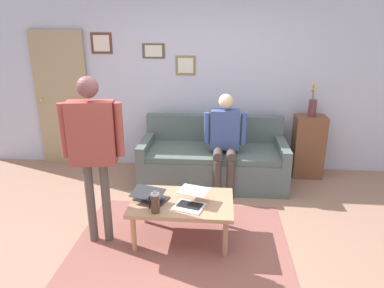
{
  "coord_description": "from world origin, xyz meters",
  "views": [
    {
      "loc": [
        -0.3,
        3.0,
        2.11
      ],
      "look_at": [
        0.03,
        -0.84,
        0.8
      ],
      "focal_mm": 32.78,
      "sensor_mm": 36.0,
      "label": 1
    }
  ],
  "objects": [
    {
      "name": "laptop_left",
      "position": [
        -0.03,
        -0.05,
        0.48
      ],
      "size": [
        0.37,
        0.42,
        0.13
      ],
      "color": "silver",
      "rests_on": "coffee_table"
    },
    {
      "name": "coffee_table",
      "position": [
        0.07,
        -0.14,
        0.38
      ],
      "size": [
        1.03,
        0.67,
        0.43
      ],
      "color": "tan",
      "rests_on": "ground_plane"
    },
    {
      "name": "french_press",
      "position": [
        0.29,
        0.11,
        0.53
      ],
      "size": [
        0.1,
        0.08,
        0.23
      ],
      "color": "#4C3323",
      "rests_on": "coffee_table"
    },
    {
      "name": "couch",
      "position": [
        -0.2,
        -1.58,
        0.31
      ],
      "size": [
        1.97,
        0.89,
        0.88
      ],
      "color": "#52615E",
      "rests_on": "ground_plane"
    },
    {
      "name": "ground_plane",
      "position": [
        0.0,
        0.0,
        0.0
      ],
      "size": [
        7.68,
        7.68,
        0.0
      ],
      "primitive_type": "plane",
      "color": "#9B725D"
    },
    {
      "name": "interior_door",
      "position": [
        2.13,
        -2.11,
        1.02
      ],
      "size": [
        0.82,
        0.09,
        2.05
      ],
      "color": "tan",
      "rests_on": "ground_plane"
    },
    {
      "name": "person_standing",
      "position": [
        0.89,
        -0.03,
        1.08
      ],
      "size": [
        0.59,
        0.24,
        1.68
      ],
      "color": "brown",
      "rests_on": "ground_plane"
    },
    {
      "name": "person_seated",
      "position": [
        -0.36,
        -1.36,
        0.73
      ],
      "size": [
        0.55,
        0.51,
        1.28
      ],
      "color": "#473A38",
      "rests_on": "ground_plane"
    },
    {
      "name": "laptop_center",
      "position": [
        0.39,
        -0.12,
        0.47
      ],
      "size": [
        0.4,
        0.36,
        0.14
      ],
      "color": "#28282D",
      "rests_on": "coffee_table"
    },
    {
      "name": "flower_vase",
      "position": [
        -1.56,
        -1.9,
        1.05
      ],
      "size": [
        0.11,
        0.11,
        0.47
      ],
      "color": "brown",
      "rests_on": "side_shelf"
    },
    {
      "name": "back_wall",
      "position": [
        0.0,
        -2.2,
        1.35
      ],
      "size": [
        7.04,
        0.11,
        2.7
      ],
      "color": "silver",
      "rests_on": "ground_plane"
    },
    {
      "name": "area_rug",
      "position": [
        0.07,
        -0.04,
        0.0
      ],
      "size": [
        2.15,
        1.67,
        0.01
      ],
      "primitive_type": "cube",
      "color": "#8D524A",
      "rests_on": "ground_plane"
    },
    {
      "name": "side_shelf",
      "position": [
        -1.56,
        -1.9,
        0.45
      ],
      "size": [
        0.42,
        0.32,
        0.9
      ],
      "color": "brown",
      "rests_on": "ground_plane"
    }
  ]
}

